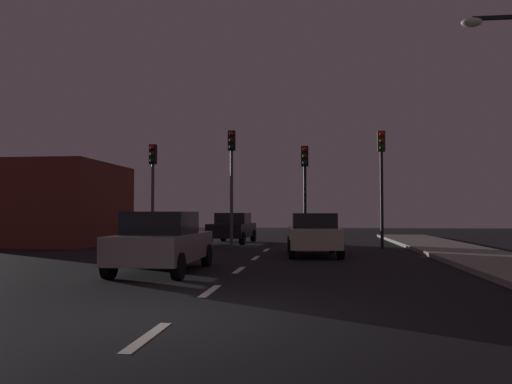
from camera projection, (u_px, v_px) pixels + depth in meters
name	position (u px, v px, depth m)	size (l,w,h in m)	color
ground_plane	(242.00, 268.00, 14.55)	(80.00, 80.00, 0.00)	black
lane_stripe_nearest	(148.00, 337.00, 6.42)	(0.16, 1.60, 0.01)	silver
lane_stripe_second	(210.00, 291.00, 10.19)	(0.16, 1.60, 0.01)	silver
lane_stripe_third	(239.00, 270.00, 13.96)	(0.16, 1.60, 0.01)	silver
lane_stripe_fourth	(256.00, 258.00, 17.73)	(0.16, 1.60, 0.01)	silver
lane_stripe_fifth	(266.00, 250.00, 21.50)	(0.16, 1.60, 0.01)	silver
traffic_signal_far_left	(153.00, 175.00, 23.61)	(0.32, 0.38, 4.69)	#4C4C51
traffic_signal_center_left	(232.00, 166.00, 23.20)	(0.32, 0.38, 5.26)	#4C4C51
traffic_signal_center_right	(305.00, 176.00, 22.79)	(0.32, 0.38, 4.52)	black
traffic_signal_far_right	(382.00, 166.00, 22.42)	(0.32, 0.38, 5.13)	black
car_stopped_ahead	(313.00, 234.00, 18.70)	(2.09, 4.09, 1.54)	beige
car_adjacent_lane	(163.00, 242.00, 13.47)	(1.89, 4.26, 1.58)	gray
car_oncoming_far	(232.00, 228.00, 26.65)	(2.09, 4.12, 1.56)	black
storefront_left	(56.00, 204.00, 25.65)	(5.61, 6.63, 4.00)	maroon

